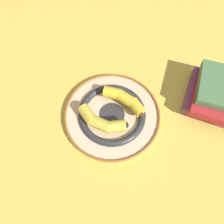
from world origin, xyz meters
TOP-DOWN VIEW (x-y plane):
  - ground_plane at (0.00, 0.00)m, footprint 2.80×2.80m
  - decorative_bowl at (0.03, 0.03)m, footprint 0.33×0.33m
  - banana_a at (-0.00, -0.01)m, footprint 0.17×0.09m
  - banana_b at (0.06, 0.08)m, footprint 0.18×0.08m
  - book_stack at (-0.28, -0.13)m, footprint 0.17×0.21m

SIDE VIEW (x-z plane):
  - ground_plane at x=0.00m, z-range 0.00..0.00m
  - decorative_bowl at x=0.03m, z-range 0.00..0.03m
  - book_stack at x=-0.28m, z-range 0.00..0.10m
  - banana_b at x=0.06m, z-range 0.03..0.07m
  - banana_a at x=0.00m, z-range 0.03..0.07m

